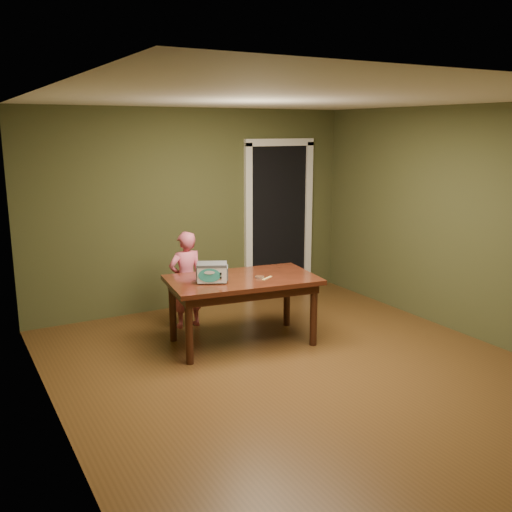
# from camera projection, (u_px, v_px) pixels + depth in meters

# --- Properties ---
(floor) EXTENTS (5.00, 5.00, 0.00)m
(floor) POSITION_uv_depth(u_px,v_px,m) (297.00, 370.00, 5.65)
(floor) COLOR #553618
(floor) RESTS_ON ground
(room_shell) EXTENTS (4.52, 5.02, 2.61)m
(room_shell) POSITION_uv_depth(u_px,v_px,m) (300.00, 198.00, 5.27)
(room_shell) COLOR #404324
(room_shell) RESTS_ON ground
(doorway) EXTENTS (1.10, 0.66, 2.25)m
(doorway) POSITION_uv_depth(u_px,v_px,m) (268.00, 217.00, 8.40)
(doorway) COLOR black
(doorway) RESTS_ON ground
(dining_table) EXTENTS (1.71, 1.11, 0.75)m
(dining_table) POSITION_uv_depth(u_px,v_px,m) (242.00, 287.00, 6.22)
(dining_table) COLOR #34160B
(dining_table) RESTS_ON floor
(toy_oven) EXTENTS (0.39, 0.34, 0.21)m
(toy_oven) POSITION_uv_depth(u_px,v_px,m) (212.00, 272.00, 6.00)
(toy_oven) COLOR #4C4F54
(toy_oven) RESTS_ON dining_table
(baking_pan) EXTENTS (0.10, 0.10, 0.02)m
(baking_pan) POSITION_uv_depth(u_px,v_px,m) (259.00, 277.00, 6.17)
(baking_pan) COLOR silver
(baking_pan) RESTS_ON dining_table
(spatula) EXTENTS (0.17, 0.11, 0.01)m
(spatula) POSITION_uv_depth(u_px,v_px,m) (267.00, 278.00, 6.16)
(spatula) COLOR #D8B55E
(spatula) RESTS_ON dining_table
(child) EXTENTS (0.43, 0.29, 1.16)m
(child) POSITION_uv_depth(u_px,v_px,m) (186.00, 280.00, 6.76)
(child) COLOR #DC5A72
(child) RESTS_ON floor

